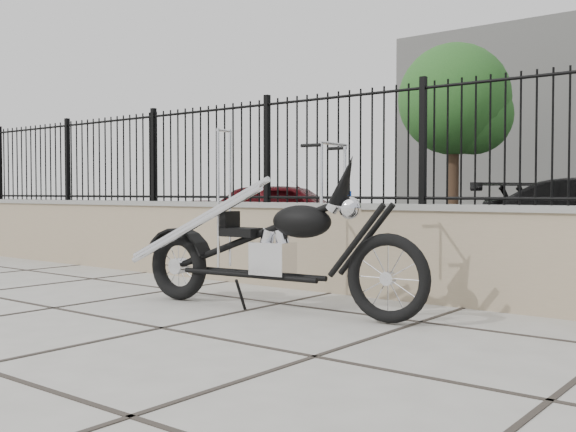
# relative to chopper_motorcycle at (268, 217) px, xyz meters

# --- Properties ---
(ground_plane) EXTENTS (90.00, 90.00, 0.00)m
(ground_plane) POSITION_rel_chopper_motorcycle_xyz_m (-0.13, -1.15, -0.85)
(ground_plane) COLOR #99968E
(ground_plane) RESTS_ON ground
(retaining_wall) EXTENTS (14.00, 0.36, 0.96)m
(retaining_wall) POSITION_rel_chopper_motorcycle_xyz_m (-0.13, 1.35, -0.37)
(retaining_wall) COLOR gray
(retaining_wall) RESTS_ON ground_plane
(iron_fence) EXTENTS (14.00, 0.08, 1.20)m
(iron_fence) POSITION_rel_chopper_motorcycle_xyz_m (-0.13, 1.35, 0.71)
(iron_fence) COLOR black
(iron_fence) RESTS_ON retaining_wall
(chopper_motorcycle) EXTENTS (2.88, 0.76, 1.71)m
(chopper_motorcycle) POSITION_rel_chopper_motorcycle_xyz_m (0.00, 0.00, 0.00)
(chopper_motorcycle) COLOR black
(chopper_motorcycle) RESTS_ON ground_plane
(car_red) EXTENTS (4.11, 2.89, 1.30)m
(car_red) POSITION_rel_chopper_motorcycle_xyz_m (-4.24, 5.71, -0.20)
(car_red) COLOR #45090E
(car_red) RESTS_ON parking_lot
(bollard_a) EXTENTS (0.15, 0.15, 1.10)m
(bollard_a) POSITION_rel_chopper_motorcycle_xyz_m (-1.61, 3.78, -0.30)
(bollard_a) COLOR #0E39D2
(bollard_a) RESTS_ON ground_plane
(tree_left) EXTENTS (3.60, 3.60, 6.08)m
(tree_left) POSITION_rel_chopper_motorcycle_xyz_m (-5.40, 15.87, 3.41)
(tree_left) COLOR #382619
(tree_left) RESTS_ON ground_plane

